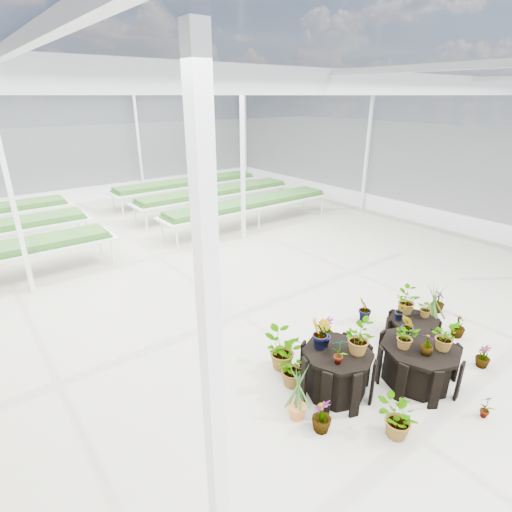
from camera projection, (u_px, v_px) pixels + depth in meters
ground_plane at (240, 322)px, 7.96m from camera, size 24.00×24.00×0.00m
greenhouse_shell at (238, 213)px, 7.12m from camera, size 18.00×24.00×4.50m
steel_frame at (238, 213)px, 7.12m from camera, size 18.00×24.00×4.50m
nursery_benches at (112, 219)px, 13.09m from camera, size 16.00×7.00×0.84m
plinth_tall at (336, 372)px, 5.95m from camera, size 1.35×1.35×0.73m
plinth_mid at (418, 364)px, 6.20m from camera, size 1.42×1.42×0.65m
plinth_low at (413, 329)px, 7.33m from camera, size 0.98×0.98×0.41m
nursery_plants at (364, 344)px, 6.37m from camera, size 4.73×3.09×1.25m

